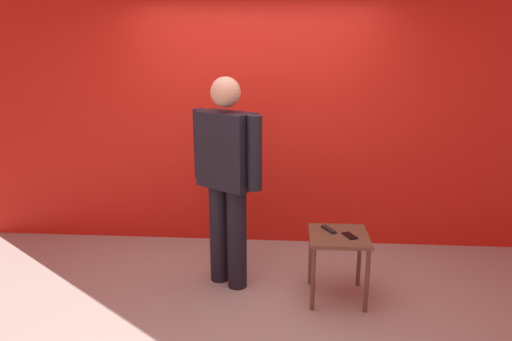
% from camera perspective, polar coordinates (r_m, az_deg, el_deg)
% --- Properties ---
extents(ground_plane, '(12.00, 12.00, 0.00)m').
position_cam_1_polar(ground_plane, '(3.89, -1.53, -17.01)').
color(ground_plane, '#9E9991').
extents(back_wall_red, '(6.02, 0.12, 3.27)m').
position_cam_1_polar(back_wall_red, '(4.82, 0.09, 9.97)').
color(back_wall_red, red).
rests_on(back_wall_red, ground_plane).
extents(standing_person, '(0.66, 0.50, 1.82)m').
position_cam_1_polar(standing_person, '(3.95, -3.57, -0.31)').
color(standing_person, black).
rests_on(standing_person, ground_plane).
extents(side_table, '(0.48, 0.48, 0.57)m').
position_cam_1_polar(side_table, '(3.94, 10.03, -9.01)').
color(side_table, brown).
rests_on(side_table, ground_plane).
extents(cell_phone, '(0.13, 0.16, 0.01)m').
position_cam_1_polar(cell_phone, '(3.89, 11.38, -7.82)').
color(cell_phone, black).
rests_on(cell_phone, side_table).
extents(tv_remote, '(0.12, 0.17, 0.02)m').
position_cam_1_polar(tv_remote, '(3.97, 8.88, -7.12)').
color(tv_remote, black).
rests_on(tv_remote, side_table).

